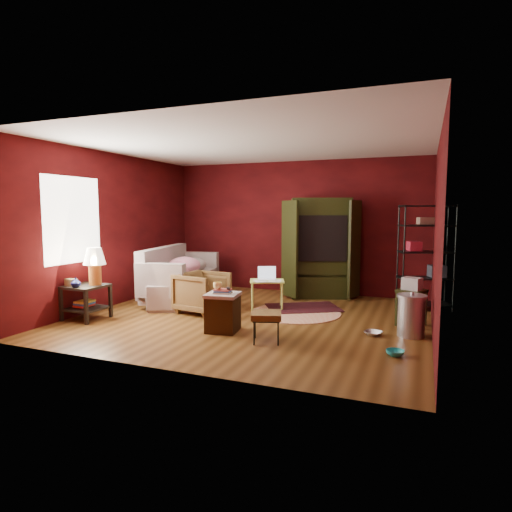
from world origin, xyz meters
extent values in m
cube|color=brown|center=(0.00, 0.00, -0.01)|extent=(5.50, 5.00, 0.02)
cube|color=white|center=(0.00, 0.00, 2.81)|extent=(5.50, 5.00, 0.02)
cube|color=#4E0B0C|center=(0.00, 2.51, 1.40)|extent=(5.50, 0.02, 2.80)
cube|color=#4E0B0C|center=(0.00, -2.51, 1.40)|extent=(5.50, 0.02, 2.80)
cube|color=#4E0B0C|center=(-2.76, 0.00, 1.40)|extent=(0.02, 5.00, 2.80)
cube|color=#4E0B0C|center=(2.76, 0.00, 1.40)|extent=(0.02, 5.00, 2.80)
cube|color=white|center=(-2.73, -1.00, 1.60)|extent=(0.02, 1.20, 1.40)
imported|color=#A2918C|center=(-1.86, 0.82, 0.45)|extent=(1.57, 2.35, 0.89)
imported|color=black|center=(-0.93, 0.03, 0.38)|extent=(0.81, 0.85, 0.77)
imported|color=silver|center=(1.98, -0.31, 0.12)|extent=(0.25, 0.12, 0.25)
imported|color=#28BBBF|center=(2.32, -1.08, 0.11)|extent=(0.23, 0.14, 0.22)
imported|color=#0D1145|center=(-2.44, -1.29, 0.63)|extent=(0.17, 0.17, 0.15)
imported|color=#FFE37C|center=(-0.15, -0.93, 0.69)|extent=(0.15, 0.13, 0.13)
cube|color=black|center=(-2.46, -1.07, 0.54)|extent=(0.60, 0.60, 0.04)
cube|color=black|center=(-2.46, -1.07, 0.18)|extent=(0.56, 0.56, 0.03)
cube|color=black|center=(-2.73, -1.32, 0.27)|extent=(0.05, 0.05, 0.55)
cube|color=black|center=(-2.20, -1.34, 0.27)|extent=(0.05, 0.05, 0.55)
cube|color=black|center=(-2.71, -0.80, 0.27)|extent=(0.05, 0.05, 0.55)
cube|color=black|center=(-2.18, -0.81, 0.27)|extent=(0.05, 0.05, 0.55)
cylinder|color=orange|center=(-2.34, -0.97, 0.72)|extent=(0.20, 0.20, 0.33)
cone|color=#F2E5C6|center=(-2.34, -0.97, 1.02)|extent=(0.36, 0.36, 0.27)
cube|color=#999053|center=(-2.61, -1.21, 0.61)|extent=(0.18, 0.12, 0.12)
cube|color=#DF4237|center=(-2.50, -1.07, 0.22)|extent=(0.22, 0.28, 0.03)
cube|color=#3780DF|center=(-2.49, -1.07, 0.25)|extent=(0.22, 0.28, 0.03)
cube|color=#FAEA53|center=(-2.48, -1.07, 0.29)|extent=(0.22, 0.28, 0.03)
cube|color=#A2918C|center=(-1.83, 0.84, 0.31)|extent=(1.24, 2.20, 0.44)
cube|color=#A2918C|center=(-2.20, 0.77, 0.60)|extent=(0.58, 2.07, 0.87)
cube|color=#A2918C|center=(-1.64, -0.18, 0.55)|extent=(0.89, 0.35, 0.60)
cube|color=#A2918C|center=(-2.02, 1.86, 0.55)|extent=(0.89, 0.35, 0.60)
ellipsoid|color=#CF1D53|center=(-1.66, 0.26, 0.66)|extent=(0.66, 0.66, 0.31)
ellipsoid|color=#CF1D53|center=(-1.78, 0.85, 0.68)|extent=(0.74, 0.74, 0.35)
ellipsoid|color=#A2918C|center=(-1.88, 1.39, 0.63)|extent=(0.61, 0.61, 0.28)
cube|color=#3B220D|center=(-0.09, -0.89, 0.26)|extent=(0.48, 0.48, 0.51)
cube|color=#A2918C|center=(-0.09, -0.89, 0.54)|extent=(0.51, 0.51, 0.05)
cube|color=beige|center=(-0.09, -0.89, 0.57)|extent=(0.27, 0.22, 0.02)
cube|color=#44679E|center=(-0.09, -0.89, 0.59)|extent=(0.27, 0.23, 0.02)
cube|color=#B55044|center=(-0.09, -0.89, 0.61)|extent=(0.24, 0.19, 0.02)
cube|color=black|center=(-0.01, -0.85, 0.63)|extent=(0.11, 0.16, 0.02)
cube|color=black|center=(0.68, -1.14, 0.36)|extent=(0.50, 0.50, 0.08)
cube|color=black|center=(0.68, -1.14, 0.31)|extent=(0.45, 0.45, 0.02)
cylinder|color=black|center=(0.58, -1.34, 0.16)|extent=(0.02, 0.02, 0.32)
cylinder|color=black|center=(0.88, -1.23, 0.16)|extent=(0.02, 0.02, 0.32)
cylinder|color=black|center=(0.48, -1.04, 0.16)|extent=(0.02, 0.02, 0.32)
cylinder|color=black|center=(0.78, -0.94, 0.16)|extent=(0.02, 0.02, 0.32)
cylinder|color=beige|center=(0.59, 0.58, 0.01)|extent=(1.81, 1.81, 0.01)
cube|color=#48131B|center=(0.61, 0.96, 0.02)|extent=(1.51, 1.36, 0.01)
cube|color=#DFFF74|center=(0.01, 0.71, 0.50)|extent=(0.72, 0.61, 0.03)
cylinder|color=#DFFF74|center=(-0.17, 0.45, 0.25)|extent=(0.05, 0.05, 0.50)
cylinder|color=#DFFF74|center=(0.32, 0.64, 0.25)|extent=(0.05, 0.05, 0.50)
cylinder|color=#DFFF74|center=(-0.30, 0.77, 0.25)|extent=(0.05, 0.05, 0.50)
cylinder|color=#DFFF74|center=(0.19, 0.96, 0.25)|extent=(0.05, 0.05, 0.50)
cube|color=white|center=(0.00, 0.73, 0.53)|extent=(0.38, 0.32, 0.02)
cube|color=silver|center=(-0.04, 0.84, 0.64)|extent=(0.32, 0.18, 0.22)
cube|color=white|center=(-0.07, 0.57, 0.52)|extent=(0.34, 0.37, 0.00)
cube|color=white|center=(0.17, 0.67, 0.52)|extent=(0.27, 0.34, 0.00)
cube|color=black|center=(0.64, 2.14, 1.00)|extent=(1.30, 0.98, 2.00)
cube|color=black|center=(0.67, 2.04, 1.21)|extent=(1.05, 0.76, 0.90)
cube|color=black|center=(0.14, 1.65, 1.00)|extent=(0.42, 0.32, 1.90)
cube|color=black|center=(1.33, 2.07, 1.00)|extent=(0.18, 0.47, 1.90)
cube|color=#323538|center=(0.65, 2.09, 1.11)|extent=(0.79, 0.72, 0.55)
cube|color=black|center=(0.74, 1.84, 1.11)|extent=(0.50, 0.19, 0.42)
cube|color=black|center=(0.65, 2.09, 0.47)|extent=(1.07, 0.81, 0.05)
cylinder|color=black|center=(2.28, 1.37, 0.93)|extent=(0.03, 0.03, 1.85)
cylinder|color=black|center=(3.10, 1.64, 0.93)|extent=(0.03, 0.03, 1.85)
cylinder|color=black|center=(2.16, 1.72, 0.93)|extent=(0.03, 0.03, 1.85)
cylinder|color=black|center=(2.98, 1.99, 0.93)|extent=(0.03, 0.03, 1.85)
cube|color=black|center=(2.63, 1.68, 0.10)|extent=(0.98, 0.66, 0.03)
cube|color=black|center=(2.63, 1.68, 0.57)|extent=(0.98, 0.66, 0.03)
cube|color=black|center=(2.63, 1.68, 1.03)|extent=(0.98, 0.66, 0.03)
cube|color=black|center=(2.63, 1.68, 1.49)|extent=(0.98, 0.66, 0.03)
cube|color=black|center=(2.63, 1.68, 1.83)|extent=(0.98, 0.66, 0.03)
cube|color=#A71B30|center=(2.43, 1.61, 1.13)|extent=(0.28, 0.31, 0.16)
cube|color=#373945|center=(2.82, 1.75, 0.69)|extent=(0.33, 0.33, 0.21)
cube|color=#8B6753|center=(2.63, 1.68, 1.57)|extent=(0.36, 0.29, 0.12)
cube|color=black|center=(2.45, 0.44, 0.54)|extent=(0.48, 0.48, 0.04)
cube|color=black|center=(2.24, 0.35, 0.27)|extent=(0.05, 0.05, 0.54)
cube|color=black|center=(2.54, 0.24, 0.27)|extent=(0.05, 0.05, 0.54)
cube|color=black|center=(2.36, 0.65, 0.27)|extent=(0.05, 0.05, 0.54)
cube|color=black|center=(2.65, 0.53, 0.27)|extent=(0.05, 0.05, 0.54)
cube|color=silver|center=(2.45, 0.44, 0.65)|extent=(0.32, 0.28, 0.19)
cylinder|color=silver|center=(2.47, -0.15, 0.28)|extent=(0.45, 0.45, 0.55)
cylinder|color=silver|center=(2.47, -0.15, 0.57)|extent=(0.50, 0.50, 0.04)
sphere|color=silver|center=(2.47, -0.15, 0.61)|extent=(0.07, 0.07, 0.06)
camera|label=1|loc=(2.60, -6.37, 1.74)|focal=30.00mm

